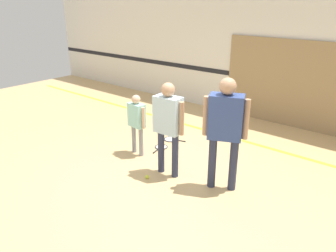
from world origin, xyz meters
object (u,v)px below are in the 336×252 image
(person_student_right, at_px, (225,123))
(tennis_ball_by_spare_racket, at_px, (161,139))
(person_instructor, at_px, (168,120))
(racket_second_spare, at_px, (171,139))
(tennis_ball_near_instructor, at_px, (147,177))
(racket_spare_on_floor, at_px, (161,147))
(person_student_left, at_px, (137,118))

(person_student_right, bearing_deg, tennis_ball_by_spare_racket, -46.95)
(person_instructor, xyz_separation_m, racket_second_spare, (-0.87, 1.17, -0.98))
(racket_second_spare, relative_size, tennis_ball_by_spare_racket, 7.68)
(person_instructor, distance_m, person_student_right, 0.96)
(person_student_right, bearing_deg, racket_second_spare, -52.48)
(person_instructor, distance_m, racket_second_spare, 1.76)
(tennis_ball_near_instructor, bearing_deg, tennis_ball_by_spare_racket, 122.04)
(person_student_right, distance_m, tennis_ball_by_spare_racket, 2.38)
(person_student_right, xyz_separation_m, racket_spare_on_floor, (-1.72, 0.52, -1.09))
(person_instructor, bearing_deg, tennis_ball_near_instructor, -117.87)
(person_instructor, distance_m, tennis_ball_near_instructor, 1.03)
(person_student_right, bearing_deg, person_instructor, -12.21)
(racket_spare_on_floor, height_order, tennis_ball_by_spare_racket, tennis_ball_by_spare_racket)
(person_instructor, height_order, racket_second_spare, person_instructor)
(person_student_right, xyz_separation_m, racket_second_spare, (-1.80, 0.97, -1.09))
(person_student_left, bearing_deg, person_student_right, 5.56)
(person_student_right, relative_size, racket_second_spare, 3.52)
(person_student_right, xyz_separation_m, tennis_ball_near_instructor, (-1.10, -0.55, -1.07))
(racket_spare_on_floor, relative_size, tennis_ball_near_instructor, 7.26)
(racket_spare_on_floor, height_order, tennis_ball_near_instructor, tennis_ball_near_instructor)
(person_instructor, height_order, tennis_ball_by_spare_racket, person_instructor)
(person_student_right, bearing_deg, racket_spare_on_floor, -41.10)
(racket_second_spare, distance_m, tennis_ball_near_instructor, 1.68)
(racket_spare_on_floor, height_order, racket_second_spare, same)
(person_student_left, bearing_deg, racket_spare_on_floor, 77.43)
(person_instructor, xyz_separation_m, person_student_right, (0.94, 0.20, 0.11))
(racket_spare_on_floor, relative_size, racket_second_spare, 0.95)
(person_instructor, distance_m, tennis_ball_by_spare_racket, 1.74)
(person_instructor, bearing_deg, person_student_left, 163.15)
(person_student_right, distance_m, tennis_ball_near_instructor, 1.63)
(person_student_left, xyz_separation_m, tennis_ball_near_instructor, (0.79, -0.59, -0.70))
(person_student_right, bearing_deg, tennis_ball_near_instructor, 2.49)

